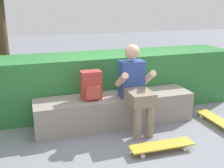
# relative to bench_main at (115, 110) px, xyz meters

# --- Properties ---
(ground_plane) EXTENTS (24.00, 24.00, 0.00)m
(ground_plane) POSITION_rel_bench_main_xyz_m (0.00, -0.32, -0.22)
(ground_plane) COLOR gray
(bench_main) EXTENTS (2.33, 0.52, 0.44)m
(bench_main) POSITION_rel_bench_main_xyz_m (0.00, 0.00, 0.00)
(bench_main) COLOR gray
(bench_main) RESTS_ON ground
(person_skater) EXTENTS (0.49, 0.62, 1.19)m
(person_skater) POSITION_rel_bench_main_xyz_m (0.22, -0.22, 0.42)
(person_skater) COLOR #2D4793
(person_skater) RESTS_ON ground
(skateboard_near_person) EXTENTS (0.80, 0.22, 0.09)m
(skateboard_near_person) POSITION_rel_bench_main_xyz_m (0.29, -0.92, -0.14)
(skateboard_near_person) COLOR gold
(skateboard_near_person) RESTS_ON ground
(skateboard_beside_bench) EXTENTS (0.21, 0.80, 0.09)m
(skateboard_beside_bench) POSITION_rel_bench_main_xyz_m (1.42, -0.53, -0.14)
(skateboard_beside_bench) COLOR gold
(skateboard_beside_bench) RESTS_ON ground
(backpack_on_bench) EXTENTS (0.28, 0.23, 0.40)m
(backpack_on_bench) POSITION_rel_bench_main_xyz_m (-0.36, -0.01, 0.41)
(backpack_on_bench) COLOR #B23833
(backpack_on_bench) RESTS_ON bench_main
(hedge_row) EXTENTS (5.03, 0.80, 0.93)m
(hedge_row) POSITION_rel_bench_main_xyz_m (-0.27, 0.67, 0.25)
(hedge_row) COLOR #317939
(hedge_row) RESTS_ON ground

